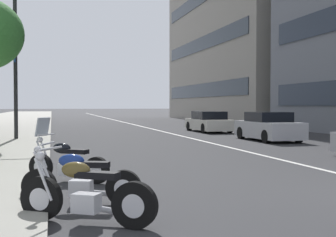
# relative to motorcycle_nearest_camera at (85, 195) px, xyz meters

# --- Properties ---
(lane_centre_stripe) EXTENTS (110.00, 0.16, 0.01)m
(lane_centre_stripe) POSITION_rel_motorcycle_nearest_camera_xyz_m (35.16, -6.61, -0.42)
(lane_centre_stripe) COLOR silver
(lane_centre_stripe) RESTS_ON ground
(motorcycle_nearest_camera) EXTENTS (1.28, 1.91, 1.12)m
(motorcycle_nearest_camera) POSITION_rel_motorcycle_nearest_camera_xyz_m (0.00, 0.00, 0.00)
(motorcycle_nearest_camera) COLOR black
(motorcycle_nearest_camera) RESTS_ON ground
(motorcycle_second_in_row) EXTENTS (0.93, 2.05, 1.09)m
(motorcycle_second_in_row) POSITION_rel_motorcycle_nearest_camera_xyz_m (1.35, -0.00, -0.02)
(motorcycle_second_in_row) COLOR black
(motorcycle_second_in_row) RESTS_ON ground
(motorcycle_by_sign_pole) EXTENTS (1.36, 1.77, 1.46)m
(motorcycle_by_sign_pole) POSITION_rel_motorcycle_nearest_camera_xyz_m (3.86, 0.15, 0.00)
(motorcycle_by_sign_pole) COLOR black
(motorcycle_by_sign_pole) RESTS_ON ground
(car_approaching_light) EXTENTS (4.22, 1.89, 1.41)m
(car_approaching_light) POSITION_rel_motorcycle_nearest_camera_xyz_m (13.45, -9.82, 0.23)
(car_approaching_light) COLOR #B7B7BC
(car_approaching_light) RESTS_ON ground
(car_lead_in_lane) EXTENTS (4.59, 1.93, 1.33)m
(car_lead_in_lane) POSITION_rel_motorcycle_nearest_camera_xyz_m (21.06, -9.44, 0.20)
(car_lead_in_lane) COLOR beige
(car_lead_in_lane) RESTS_ON ground
(street_lamp_with_banners) EXTENTS (1.26, 2.55, 7.62)m
(street_lamp_with_banners) POSITION_rel_motorcycle_nearest_camera_xyz_m (15.90, 1.73, 4.33)
(street_lamp_with_banners) COLOR #232326
(street_lamp_with_banners) RESTS_ON sidewalk_right_plaza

